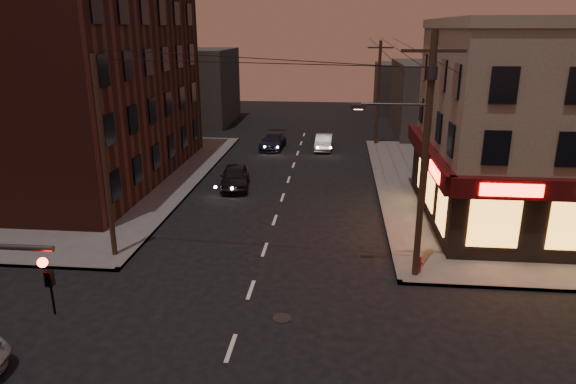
# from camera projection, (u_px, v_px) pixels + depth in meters

# --- Properties ---
(ground) EXTENTS (120.00, 120.00, 0.00)m
(ground) POSITION_uv_depth(u_px,v_px,m) (231.00, 348.00, 17.07)
(ground) COLOR black
(ground) RESTS_ON ground
(sidewalk_ne) EXTENTS (24.00, 28.00, 0.15)m
(sidewalk_ne) POSITION_uv_depth(u_px,v_px,m) (562.00, 190.00, 33.39)
(sidewalk_ne) COLOR #514F4C
(sidewalk_ne) RESTS_ON ground
(sidewalk_nw) EXTENTS (24.00, 28.00, 0.15)m
(sidewalk_nw) POSITION_uv_depth(u_px,v_px,m) (37.00, 176.00, 36.72)
(sidewalk_nw) COLOR #514F4C
(sidewalk_nw) RESTS_ON ground
(brick_apartment) EXTENTS (12.00, 20.00, 13.00)m
(brick_apartment) POSITION_uv_depth(u_px,v_px,m) (72.00, 83.00, 34.39)
(brick_apartment) COLOR #401B14
(brick_apartment) RESTS_ON sidewalk_nw
(bg_building_ne_a) EXTENTS (10.00, 12.00, 7.00)m
(bg_building_ne_a) POSITION_uv_depth(u_px,v_px,m) (447.00, 99.00, 50.72)
(bg_building_ne_a) COLOR #3F3D3A
(bg_building_ne_a) RESTS_ON ground
(bg_building_nw) EXTENTS (9.00, 10.00, 8.00)m
(bg_building_nw) POSITION_uv_depth(u_px,v_px,m) (191.00, 86.00, 56.86)
(bg_building_nw) COLOR #3F3D3A
(bg_building_nw) RESTS_ON ground
(bg_building_ne_b) EXTENTS (8.00, 8.00, 6.00)m
(bg_building_ne_b) POSITION_uv_depth(u_px,v_px,m) (408.00, 88.00, 64.33)
(bg_building_ne_b) COLOR #3F3D3A
(bg_building_ne_b) RESTS_ON ground
(utility_pole_main) EXTENTS (4.20, 0.44, 10.00)m
(utility_pole_main) POSITION_uv_depth(u_px,v_px,m) (423.00, 145.00, 20.19)
(utility_pole_main) COLOR #382619
(utility_pole_main) RESTS_ON sidewalk_ne
(utility_pole_far) EXTENTS (0.26, 0.26, 9.00)m
(utility_pole_far) POSITION_uv_depth(u_px,v_px,m) (378.00, 93.00, 45.35)
(utility_pole_far) COLOR #382619
(utility_pole_far) RESTS_ON sidewalk_ne
(utility_pole_west) EXTENTS (0.24, 0.24, 9.00)m
(utility_pole_west) POSITION_uv_depth(u_px,v_px,m) (105.00, 160.00, 22.44)
(utility_pole_west) COLOR #382619
(utility_pole_west) RESTS_ON sidewalk_nw
(sedan_near) EXTENTS (2.37, 4.64, 1.51)m
(sedan_near) POSITION_uv_depth(u_px,v_px,m) (235.00, 177.00, 33.99)
(sedan_near) COLOR black
(sedan_near) RESTS_ON ground
(sedan_mid) EXTENTS (1.55, 4.09, 1.33)m
(sedan_mid) POSITION_uv_depth(u_px,v_px,m) (324.00, 142.00, 44.72)
(sedan_mid) COLOR gray
(sedan_mid) RESTS_ON ground
(sedan_far) EXTENTS (2.12, 4.68, 1.33)m
(sedan_far) POSITION_uv_depth(u_px,v_px,m) (273.00, 141.00, 45.12)
(sedan_far) COLOR black
(sedan_far) RESTS_ON ground
(fire_hydrant) EXTENTS (0.34, 0.34, 0.74)m
(fire_hydrant) POSITION_uv_depth(u_px,v_px,m) (418.00, 263.00, 21.94)
(fire_hydrant) COLOR maroon
(fire_hydrant) RESTS_ON sidewalk_ne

